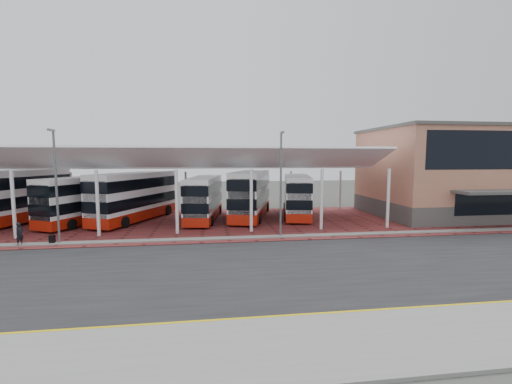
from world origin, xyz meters
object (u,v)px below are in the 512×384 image
bus_0 (10,198)px  pedestrian (20,234)px  bus_3 (204,198)px  bus_5 (297,196)px  bus_1 (90,200)px  bus_2 (136,197)px  bus_4 (251,194)px  terminal (460,172)px

bus_0 → pedestrian: bus_0 is taller
bus_3 → bus_5: 9.55m
bus_1 → bus_3: (10.68, 0.07, -0.07)m
bus_0 → bus_5: (26.87, 1.13, -0.32)m
bus_2 → bus_1: bearing=-149.9°
bus_4 → pedestrian: 19.73m
bus_4 → terminal: bearing=11.5°
bus_3 → pedestrian: size_ratio=6.35×
bus_0 → bus_2: 10.84m
pedestrian → bus_5: bearing=-45.7°
bus_1 → bus_3: bearing=26.3°
bus_1 → bus_3: 10.68m
terminal → bus_2: (-33.44, 1.16, -2.29)m
bus_5 → bus_2: bearing=-167.1°
terminal → bus_3: terminal is taller
bus_1 → bus_3: size_ratio=1.01×
bus_1 → bus_0: bearing=-151.2°
terminal → bus_0: size_ratio=1.51×
bus_3 → pedestrian: (-12.51, -8.68, -1.26)m
bus_0 → bus_2: (10.81, 0.81, -0.14)m
bus_0 → bus_2: size_ratio=1.07×
bus_3 → bus_4: bus_4 is taller
bus_0 → bus_5: size_ratio=1.15×
bus_0 → pedestrian: (4.84, -8.27, -1.63)m
terminal → bus_4: (-22.16, 1.52, -2.25)m
bus_2 → pedestrian: bearing=-99.7°
bus_2 → pedestrian: bus_2 is taller
bus_2 → bus_5: 16.06m
pedestrian → bus_4: bearing=-40.2°
bus_0 → terminal: bearing=18.2°
bus_0 → pedestrian: 9.72m
bus_1 → bus_5: size_ratio=0.99×
bus_5 → bus_3: bearing=-163.9°
bus_1 → bus_5: 20.22m
bus_4 → bus_5: size_ratio=1.10×
terminal → bus_5: (-17.39, 1.48, -2.47)m
bus_1 → bus_4: size_ratio=0.89×
bus_4 → bus_1: bearing=-161.4°
bus_5 → bus_1: bearing=-166.0°
bus_1 → pedestrian: (-1.82, -8.61, -1.33)m
terminal → bus_3: bearing=178.4°
terminal → bus_4: 22.32m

